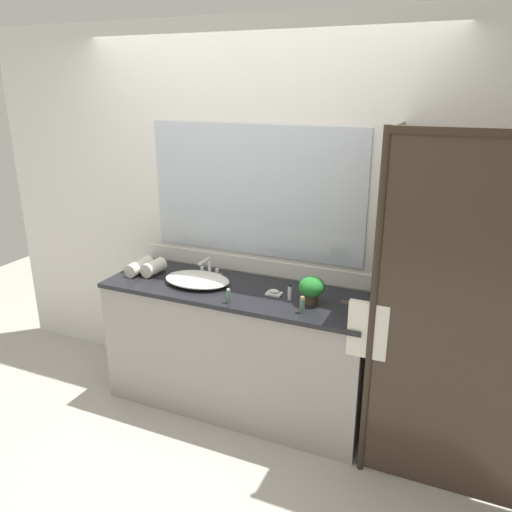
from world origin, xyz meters
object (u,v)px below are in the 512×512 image
at_px(amenity_bottle_conditioner, 228,296).
at_px(amenity_bottle_lotion, 290,292).
at_px(rolled_towel_near_edge, 139,267).
at_px(potted_plant, 312,288).
at_px(sink_basin, 197,280).
at_px(amenity_bottle_shampoo, 302,305).
at_px(faucet, 209,269).
at_px(rolled_towel_middle, 154,267).
at_px(soap_dish, 274,293).

relative_size(amenity_bottle_conditioner, amenity_bottle_lotion, 0.89).
relative_size(amenity_bottle_lotion, rolled_towel_near_edge, 0.44).
height_order(potted_plant, amenity_bottle_lotion, potted_plant).
relative_size(potted_plant, amenity_bottle_conditioner, 1.91).
distance_m(sink_basin, amenity_bottle_shampoo, 0.81).
xyz_separation_m(sink_basin, amenity_bottle_conditioner, (0.33, -0.20, 0.01)).
xyz_separation_m(faucet, amenity_bottle_shampoo, (0.80, -0.31, 0.00)).
height_order(sink_basin, rolled_towel_middle, rolled_towel_middle).
height_order(soap_dish, amenity_bottle_lotion, amenity_bottle_lotion).
bearing_deg(amenity_bottle_conditioner, rolled_towel_near_edge, 165.28).
xyz_separation_m(faucet, amenity_bottle_conditioner, (0.33, -0.36, -0.00)).
distance_m(sink_basin, rolled_towel_middle, 0.38).
height_order(sink_basin, soap_dish, sink_basin).
relative_size(soap_dish, amenity_bottle_conditioner, 1.09).
height_order(faucet, potted_plant, potted_plant).
relative_size(amenity_bottle_conditioner, amenity_bottle_shampoo, 0.89).
xyz_separation_m(soap_dish, rolled_towel_near_edge, (-1.03, -0.02, 0.03)).
distance_m(faucet, soap_dish, 0.56).
xyz_separation_m(faucet, rolled_towel_near_edge, (-0.48, -0.14, -0.00)).
relative_size(amenity_bottle_conditioner, rolled_towel_middle, 0.50).
bearing_deg(soap_dish, faucet, 166.84).
height_order(soap_dish, rolled_towel_near_edge, rolled_towel_near_edge).
relative_size(sink_basin, rolled_towel_middle, 2.53).
bearing_deg(rolled_towel_near_edge, soap_dish, 0.88).
height_order(sink_basin, amenity_bottle_lotion, amenity_bottle_lotion).
height_order(sink_basin, potted_plant, potted_plant).
bearing_deg(potted_plant, amenity_bottle_conditioner, -157.61).
relative_size(soap_dish, amenity_bottle_shampoo, 0.97).
bearing_deg(amenity_bottle_shampoo, faucet, 158.57).
xyz_separation_m(faucet, potted_plant, (0.81, -0.16, 0.05)).
height_order(faucet, amenity_bottle_shampoo, faucet).
height_order(sink_basin, amenity_bottle_conditioner, amenity_bottle_conditioner).
relative_size(faucet, rolled_towel_middle, 0.93).
distance_m(soap_dish, amenity_bottle_conditioner, 0.31).
bearing_deg(sink_basin, soap_dish, 3.59).
bearing_deg(faucet, amenity_bottle_conditioner, -46.98).
height_order(sink_basin, rolled_towel_near_edge, rolled_towel_near_edge).
distance_m(rolled_towel_near_edge, rolled_towel_middle, 0.11).
distance_m(potted_plant, amenity_bottle_shampoo, 0.16).
distance_m(potted_plant, amenity_bottle_lotion, 0.15).
height_order(soap_dish, rolled_towel_middle, rolled_towel_middle).
relative_size(soap_dish, rolled_towel_near_edge, 0.43).
distance_m(amenity_bottle_conditioner, amenity_bottle_lotion, 0.38).
relative_size(faucet, amenity_bottle_conditioner, 1.85).
relative_size(faucet, potted_plant, 0.97).
xyz_separation_m(amenity_bottle_conditioner, rolled_towel_middle, (-0.71, 0.23, 0.01)).
distance_m(amenity_bottle_conditioner, rolled_towel_middle, 0.75).
bearing_deg(amenity_bottle_shampoo, rolled_towel_near_edge, 172.47).
height_order(potted_plant, rolled_towel_middle, potted_plant).
bearing_deg(amenity_bottle_conditioner, sink_basin, 149.54).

